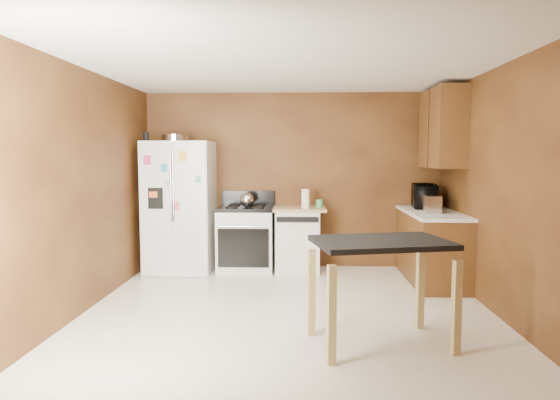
# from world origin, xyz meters

# --- Properties ---
(floor) EXTENTS (4.50, 4.50, 0.00)m
(floor) POSITION_xyz_m (0.00, 0.00, 0.00)
(floor) COLOR white
(floor) RESTS_ON ground
(ceiling) EXTENTS (4.50, 4.50, 0.00)m
(ceiling) POSITION_xyz_m (0.00, 0.00, 2.50)
(ceiling) COLOR white
(ceiling) RESTS_ON ground
(wall_back) EXTENTS (4.20, 0.00, 4.20)m
(wall_back) POSITION_xyz_m (0.00, 2.25, 1.25)
(wall_back) COLOR brown
(wall_back) RESTS_ON ground
(wall_front) EXTENTS (4.20, 0.00, 4.20)m
(wall_front) POSITION_xyz_m (0.00, -2.25, 1.25)
(wall_front) COLOR brown
(wall_front) RESTS_ON ground
(wall_left) EXTENTS (0.00, 4.50, 4.50)m
(wall_left) POSITION_xyz_m (-2.10, 0.00, 1.25)
(wall_left) COLOR brown
(wall_left) RESTS_ON ground
(wall_right) EXTENTS (0.00, 4.50, 4.50)m
(wall_right) POSITION_xyz_m (2.10, 0.00, 1.25)
(wall_right) COLOR brown
(wall_right) RESTS_ON ground
(roasting_pan) EXTENTS (0.38, 0.38, 0.09)m
(roasting_pan) POSITION_xyz_m (-1.61, 1.93, 1.85)
(roasting_pan) COLOR silver
(roasting_pan) RESTS_ON refrigerator
(pen_cup) EXTENTS (0.08, 0.08, 0.12)m
(pen_cup) POSITION_xyz_m (-1.96, 1.73, 1.86)
(pen_cup) COLOR black
(pen_cup) RESTS_ON refrigerator
(kettle) EXTENTS (0.19, 0.19, 0.19)m
(kettle) POSITION_xyz_m (-0.62, 1.87, 1.00)
(kettle) COLOR silver
(kettle) RESTS_ON gas_range
(paper_towel) EXTENTS (0.14, 0.14, 0.26)m
(paper_towel) POSITION_xyz_m (0.19, 1.85, 1.02)
(paper_towel) COLOR white
(paper_towel) RESTS_ON dishwasher
(green_canister) EXTENTS (0.13, 0.13, 0.11)m
(green_canister) POSITION_xyz_m (0.38, 1.99, 0.94)
(green_canister) COLOR #3EA35F
(green_canister) RESTS_ON dishwasher
(toaster) EXTENTS (0.19, 0.30, 0.21)m
(toaster) POSITION_xyz_m (1.75, 1.30, 1.01)
(toaster) COLOR silver
(toaster) RESTS_ON right_cabinets
(microwave) EXTENTS (0.41, 0.57, 0.29)m
(microwave) POSITION_xyz_m (1.79, 1.86, 1.05)
(microwave) COLOR black
(microwave) RESTS_ON right_cabinets
(refrigerator) EXTENTS (0.90, 0.80, 1.80)m
(refrigerator) POSITION_xyz_m (-1.55, 1.86, 0.90)
(refrigerator) COLOR white
(refrigerator) RESTS_ON ground
(gas_range) EXTENTS (0.76, 0.68, 1.10)m
(gas_range) POSITION_xyz_m (-0.64, 1.92, 0.46)
(gas_range) COLOR white
(gas_range) RESTS_ON ground
(dishwasher) EXTENTS (0.78, 0.63, 0.89)m
(dishwasher) POSITION_xyz_m (0.08, 1.95, 0.45)
(dishwasher) COLOR white
(dishwasher) RESTS_ON ground
(right_cabinets) EXTENTS (0.63, 1.58, 2.45)m
(right_cabinets) POSITION_xyz_m (1.84, 1.48, 0.91)
(right_cabinets) COLOR brown
(right_cabinets) RESTS_ON ground
(island) EXTENTS (1.23, 0.95, 0.91)m
(island) POSITION_xyz_m (0.80, -0.77, 0.75)
(island) COLOR black
(island) RESTS_ON ground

